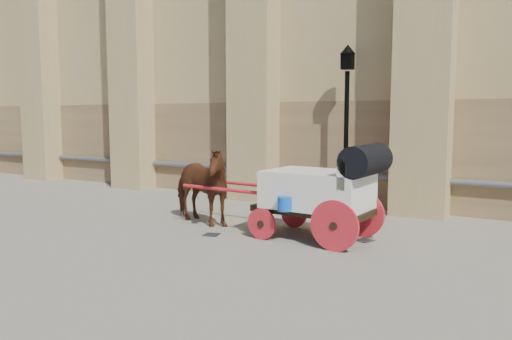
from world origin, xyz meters
The scene contains 6 objects.
ground centered at (0.00, 0.00, 0.00)m, with size 90.00×90.00×0.00m, color gray.
horse centered at (-0.35, -0.11, 0.92)m, with size 0.99×2.18×1.84m, color brown.
carriage centered at (2.84, -0.05, 1.09)m, with size 4.69×1.69×2.02m.
street_lamp centered at (2.06, 3.37, 2.39)m, with size 0.42×0.42×4.47m.
drain_grate_near centered at (0.57, -0.88, 0.01)m, with size 0.32×0.32×0.01m, color black.
drain_grate_far centered at (3.61, 0.32, 0.01)m, with size 0.32×0.32×0.01m, color black.
Camera 1 is at (6.77, -9.58, 2.59)m, focal length 35.00 mm.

